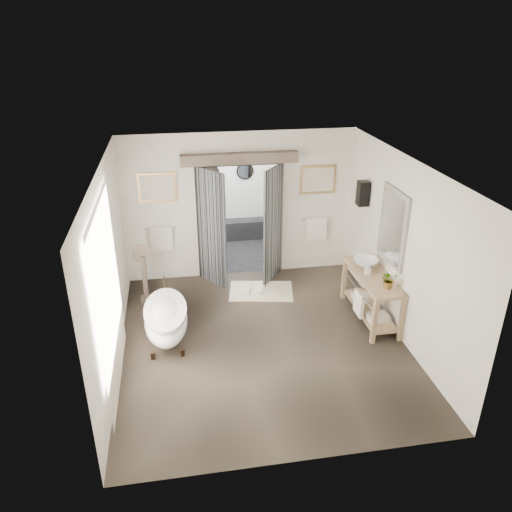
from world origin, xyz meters
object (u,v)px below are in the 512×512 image
object	(u,v)px
clawfoot_tub	(166,318)
rug	(261,291)
basin	(365,263)
vanity	(370,293)

from	to	relation	value
clawfoot_tub	rug	xyz separation A→B (m)	(1.79, 1.27, -0.36)
clawfoot_tub	rug	size ratio (longest dim) A/B	1.29
rug	basin	xyz separation A→B (m)	(1.66, -0.96, 0.92)
vanity	rug	size ratio (longest dim) A/B	1.33
clawfoot_tub	basin	size ratio (longest dim) A/B	3.45
clawfoot_tub	rug	world-z (taller)	clawfoot_tub
rug	basin	bearing A→B (deg)	-29.95
vanity	basin	distance (m)	0.52
rug	basin	size ratio (longest dim) A/B	2.68
clawfoot_tub	basin	distance (m)	3.51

